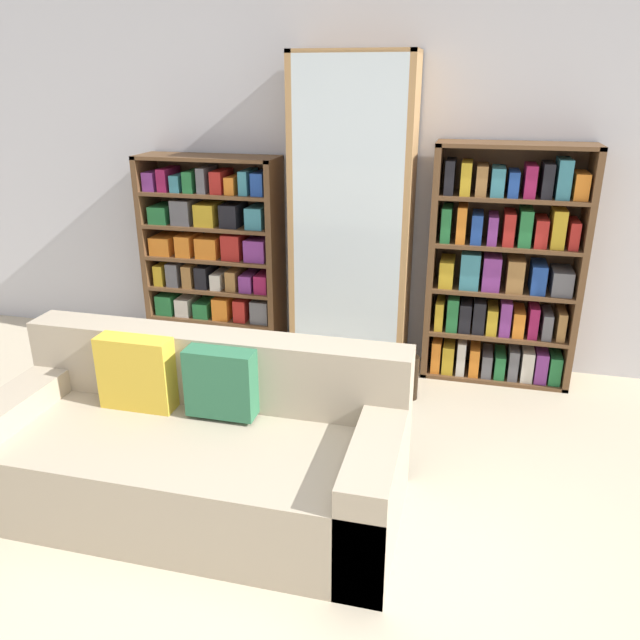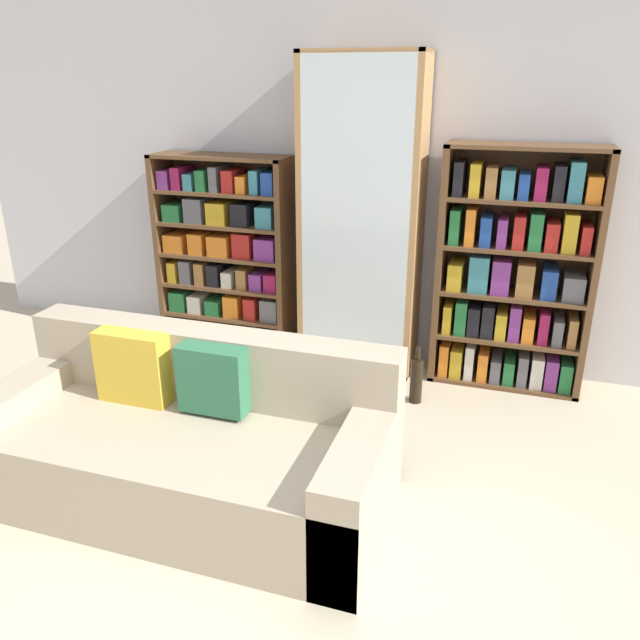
% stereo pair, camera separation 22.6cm
% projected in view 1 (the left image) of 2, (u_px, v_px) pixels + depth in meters
% --- Properties ---
extents(wall_back, '(6.58, 0.06, 2.70)m').
position_uv_depth(wall_back, '(382.00, 164.00, 4.12)').
color(wall_back, silver).
rests_on(wall_back, ground).
extents(couch, '(1.91, 0.85, 0.75)m').
position_uv_depth(couch, '(195.00, 450.00, 2.90)').
color(couch, tan).
rests_on(couch, ground).
extents(bookshelf_left, '(0.98, 0.32, 1.40)m').
position_uv_depth(bookshelf_left, '(214.00, 259.00, 4.44)').
color(bookshelf_left, brown).
rests_on(bookshelf_left, ground).
extents(display_cabinet, '(0.77, 0.36, 2.04)m').
position_uv_depth(display_cabinet, '(352.00, 219.00, 4.07)').
color(display_cabinet, '#AD7F4C').
rests_on(display_cabinet, ground).
extents(bookshelf_right, '(0.94, 0.32, 1.53)m').
position_uv_depth(bookshelf_right, '(503.00, 272.00, 3.98)').
color(bookshelf_right, brown).
rests_on(bookshelf_right, ground).
extents(wine_bottle, '(0.08, 0.08, 0.37)m').
position_uv_depth(wine_bottle, '(412.00, 377.00, 3.87)').
color(wine_bottle, black).
rests_on(wine_bottle, ground).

